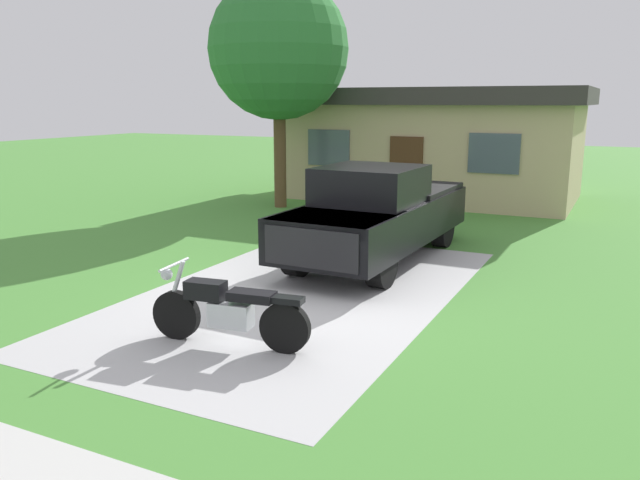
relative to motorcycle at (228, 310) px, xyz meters
The scene contains 6 objects.
ground_plane 2.46m from the motorcycle, 95.36° to the left, with size 80.00×80.00×0.00m, color #4C903A.
driveway_pad 2.46m from the motorcycle, 95.36° to the left, with size 4.67×8.28×0.01m, color silver.
motorcycle is the anchor object (origin of this frame).
pickup_truck 5.20m from the motorcycle, 89.06° to the left, with size 2.14×5.68×1.90m.
shade_tree 11.74m from the motorcycle, 116.16° to the left, with size 4.04×4.04×6.60m.
neighbor_house 14.02m from the motorcycle, 95.92° to the left, with size 9.60×5.60×3.50m.
Camera 1 is at (4.71, -8.83, 3.11)m, focal length 35.43 mm.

